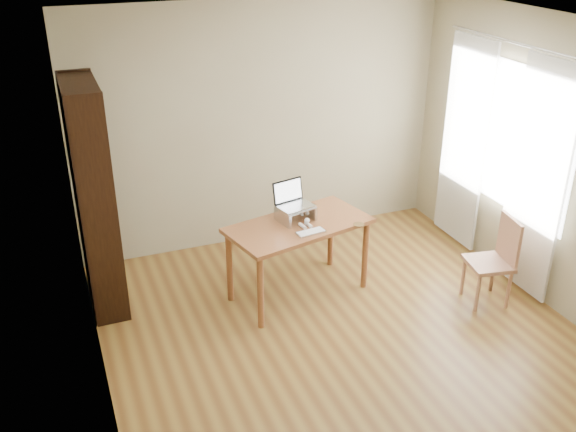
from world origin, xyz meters
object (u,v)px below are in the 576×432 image
at_px(bookshelf, 95,198).
at_px(desk, 299,234).
at_px(chair, 495,257).
at_px(laptop, 293,199).
at_px(keyboard, 311,232).
at_px(cat, 295,212).

relative_size(bookshelf, desk, 1.47).
bearing_deg(chair, bookshelf, 168.63).
height_order(bookshelf, desk, bookshelf).
distance_m(desk, laptop, 0.32).
distance_m(keyboard, chair, 1.74).
relative_size(keyboard, cat, 0.56).
relative_size(desk, cat, 2.92).
relative_size(desk, keyboard, 5.18).
distance_m(desk, keyboard, 0.25).
height_order(bookshelf, cat, bookshelf).
distance_m(bookshelf, cat, 1.81).
bearing_deg(cat, desk, -102.83).
bearing_deg(cat, bookshelf, 156.89).
relative_size(desk, chair, 1.67).
distance_m(desk, chair, 1.83).
bearing_deg(chair, keyboard, 171.67).
xyz_separation_m(laptop, keyboard, (0.03, -0.36, -0.18)).
height_order(laptop, chair, laptop).
height_order(keyboard, cat, cat).
bearing_deg(cat, laptop, 102.40).
bearing_deg(bookshelf, laptop, -14.42).
xyz_separation_m(bookshelf, desk, (1.73, -0.58, -0.41)).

